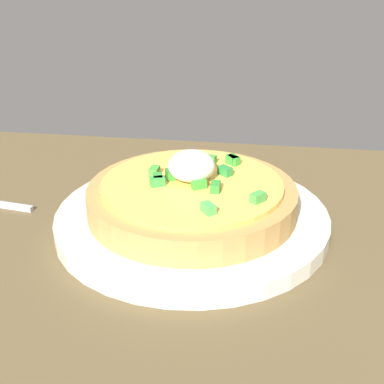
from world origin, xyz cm
name	(u,v)px	position (x,y,z in cm)	size (l,w,h in cm)	color
dining_table	(241,311)	(0.00, 0.00, 1.12)	(98.98, 66.62, 2.25)	brown
plate	(192,219)	(5.33, -10.47, 3.02)	(25.17, 25.17, 1.54)	silver
pizza	(192,196)	(5.33, -10.51, 5.36)	(19.09, 19.09, 5.69)	#B48648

